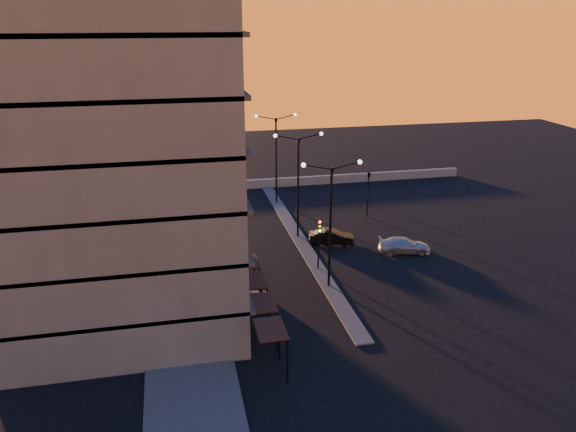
{
  "coord_description": "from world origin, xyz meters",
  "views": [
    {
      "loc": [
        -10.81,
        -35.73,
        18.86
      ],
      "look_at": [
        -1.86,
        5.6,
        3.72
      ],
      "focal_mm": 35.0,
      "sensor_mm": 36.0,
      "label": 1
    }
  ],
  "objects_px": {
    "car_wagon": "(404,245)",
    "traffic_light_main": "(319,236)",
    "car_hatchback": "(243,295)",
    "car_sedan": "(331,237)",
    "streetlamp_mid": "(298,178)"
  },
  "relations": [
    {
      "from": "car_hatchback",
      "to": "car_sedan",
      "type": "relative_size",
      "value": 0.96
    },
    {
      "from": "traffic_light_main",
      "to": "streetlamp_mid",
      "type": "bearing_deg",
      "value": 90.0
    },
    {
      "from": "streetlamp_mid",
      "to": "traffic_light_main",
      "type": "height_order",
      "value": "streetlamp_mid"
    },
    {
      "from": "streetlamp_mid",
      "to": "car_sedan",
      "type": "xyz_separation_m",
      "value": [
        2.53,
        -2.09,
        -4.94
      ]
    },
    {
      "from": "car_hatchback",
      "to": "car_wagon",
      "type": "distance_m",
      "value": 15.72
    },
    {
      "from": "streetlamp_mid",
      "to": "traffic_light_main",
      "type": "bearing_deg",
      "value": -90.0
    },
    {
      "from": "car_sedan",
      "to": "car_wagon",
      "type": "bearing_deg",
      "value": -104.46
    },
    {
      "from": "car_wagon",
      "to": "traffic_light_main",
      "type": "bearing_deg",
      "value": 115.7
    },
    {
      "from": "traffic_light_main",
      "to": "car_sedan",
      "type": "relative_size",
      "value": 1.08
    },
    {
      "from": "traffic_light_main",
      "to": "car_hatchback",
      "type": "xyz_separation_m",
      "value": [
        -6.5,
        -4.12,
        -2.24
      ]
    },
    {
      "from": "traffic_light_main",
      "to": "car_wagon",
      "type": "height_order",
      "value": "traffic_light_main"
    },
    {
      "from": "streetlamp_mid",
      "to": "car_wagon",
      "type": "xyz_separation_m",
      "value": [
        8.0,
        -5.17,
        -4.97
      ]
    },
    {
      "from": "car_hatchback",
      "to": "car_wagon",
      "type": "height_order",
      "value": "car_hatchback"
    },
    {
      "from": "car_hatchback",
      "to": "car_sedan",
      "type": "bearing_deg",
      "value": -30.28
    },
    {
      "from": "car_hatchback",
      "to": "car_sedan",
      "type": "xyz_separation_m",
      "value": [
        9.03,
        9.15,
        0.01
      ]
    }
  ]
}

